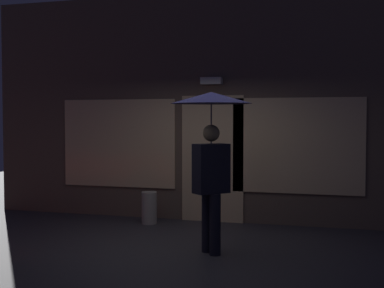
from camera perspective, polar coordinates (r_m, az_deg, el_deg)
The scene contains 4 objects.
ground_plane at distance 7.47m, azimuth -2.01°, elevation -11.26°, with size 18.00×18.00×0.00m, color #38353A.
building_facade at distance 9.50m, azimuth 2.42°, elevation 3.78°, with size 8.51×0.48×4.01m.
person_with_umbrella at distance 7.10m, azimuth 2.06°, elevation 1.27°, with size 1.08×1.08×2.15m.
sidewalk_bollard at distance 9.29m, azimuth -4.56°, elevation -6.76°, with size 0.26×0.26×0.55m, color #B2A899.
Camera 1 is at (2.29, -6.87, 1.81)m, focal length 50.26 mm.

